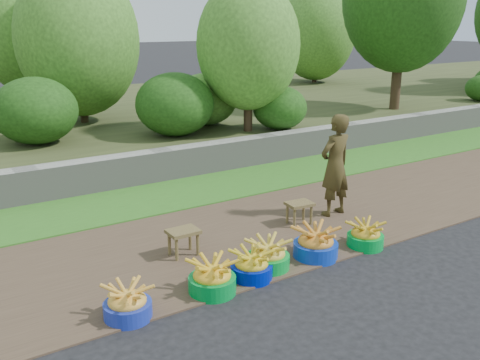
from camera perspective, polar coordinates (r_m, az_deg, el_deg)
ground_plane at (r=6.16m, az=8.22°, el=-9.37°), size 120.00×120.00×0.00m
dirt_shoulder at (r=7.05m, az=1.55°, el=-5.62°), size 80.00×2.50×0.02m
grass_verge at (r=8.67m, az=-5.94°, el=-1.30°), size 80.00×1.50×0.04m
retaining_wall at (r=9.33m, az=-8.38°, el=1.55°), size 80.00×0.35×0.55m
earth_bank at (r=13.85m, az=-16.98°, el=5.86°), size 80.00×10.00×0.50m
vegetation at (r=12.79m, az=-6.49°, el=15.98°), size 33.71×8.91×4.66m
basin_a at (r=5.22m, az=-11.92°, el=-12.77°), size 0.45×0.45×0.34m
basin_b at (r=5.55m, az=-2.99°, el=-10.39°), size 0.49×0.49×0.37m
basin_c at (r=5.82m, az=1.24°, el=-9.14°), size 0.45×0.45×0.34m
basin_d at (r=6.03m, az=3.02°, el=-8.08°), size 0.48×0.48×0.36m
basin_e at (r=6.36m, az=8.07°, el=-6.76°), size 0.52×0.52×0.39m
basin_f at (r=6.77m, az=13.24°, el=-5.79°), size 0.45×0.45×0.33m
stool_left at (r=6.32m, az=-6.08°, el=-5.86°), size 0.36×0.28×0.32m
stool_right at (r=7.28m, az=6.36°, el=-2.86°), size 0.37×0.30×0.31m
vendor_woman at (r=7.57m, az=10.12°, el=1.56°), size 0.56×0.39×1.45m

